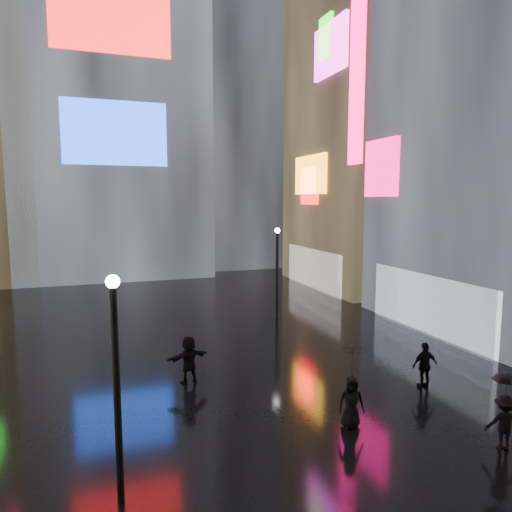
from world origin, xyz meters
name	(u,v)px	position (x,y,z in m)	size (l,w,h in m)	color
ground	(202,337)	(0.00, 20.00, 0.00)	(140.00, 140.00, 0.00)	black
building_right_far	(373,107)	(15.98, 30.00, 13.98)	(10.28, 12.00, 28.00)	black
tower_main	(108,42)	(-3.00, 43.97, 21.01)	(16.00, 14.20, 42.00)	black
tower_flank_right	(229,102)	(9.00, 46.00, 17.00)	(12.00, 12.00, 34.00)	black
lamp_near	(116,377)	(-4.47, 8.46, 2.94)	(0.30, 0.30, 5.20)	black
lamp_far	(277,268)	(4.87, 22.19, 2.94)	(0.30, 0.30, 5.20)	black
pedestrian_2	(504,422)	(5.50, 7.30, 0.76)	(0.98, 0.56, 1.52)	black
pedestrian_3	(425,365)	(6.27, 11.40, 0.83)	(0.98, 0.41, 1.67)	black
pedestrian_4	(351,402)	(2.21, 9.73, 0.78)	(0.76, 0.50, 1.56)	black
pedestrian_5	(189,359)	(-1.70, 14.69, 0.89)	(1.65, 0.52, 1.77)	black
umbrella_1	(507,384)	(5.50, 7.30, 1.85)	(0.74, 0.74, 0.65)	black
umbrella_2	(352,361)	(2.21, 9.73, 2.04)	(1.05, 1.07, 0.97)	black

